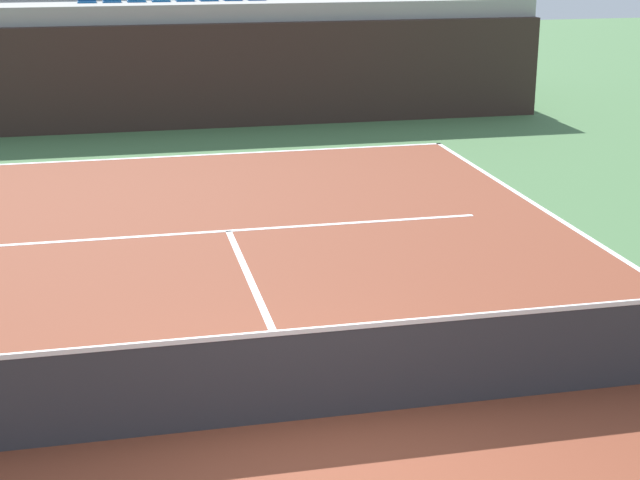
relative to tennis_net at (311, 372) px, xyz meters
The scene contains 9 objects.
ground_plane 0.51m from the tennis_net, ahead, with size 80.00×80.00×0.00m, color #477042.
court_surface 0.50m from the tennis_net, ahead, with size 11.00×24.00×0.01m, color brown.
baseline_far 11.96m from the tennis_net, 90.00° to the left, with size 11.00×0.10×0.00m, color white.
service_line_far 6.42m from the tennis_net, 90.00° to the left, with size 8.26×0.10×0.00m, color white.
centre_service_line 3.24m from the tennis_net, 90.00° to the left, with size 0.10×6.40×0.00m, color white.
back_wall 15.00m from the tennis_net, 90.00° to the left, with size 18.07×0.30×2.46m, color #33231E.
stands_tier_lower 16.35m from the tennis_net, 90.00° to the left, with size 18.07×2.40×2.90m, color #9E9E99.
stands_tier_upper 18.78m from the tennis_net, 90.00° to the left, with size 18.07×2.40×3.74m, color #9E9E99.
tennis_net is the anchor object (origin of this frame).
Camera 1 is at (-1.79, -8.48, 4.64)m, focal length 54.97 mm.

